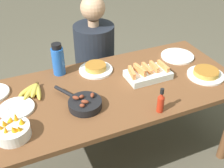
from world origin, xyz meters
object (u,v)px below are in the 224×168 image
at_px(hot_sauce_bottle, 161,102).
at_px(melon_tray, 148,74).
at_px(frittata_plate_side, 206,74).
at_px(fruit_bowl_mango, 13,131).
at_px(frittata_plate_center, 96,68).
at_px(empty_plate_far_left, 177,56).
at_px(person_figure, 95,69).
at_px(water_bottle, 58,60).
at_px(empty_plate_far_right, 17,108).
at_px(banana_bunch, 33,91).
at_px(skillet, 84,103).

bearing_deg(hot_sauce_bottle, melon_tray, 72.12).
distance_m(frittata_plate_side, fruit_bowl_mango, 1.37).
xyz_separation_m(frittata_plate_center, fruit_bowl_mango, (-0.66, -0.46, 0.02)).
bearing_deg(empty_plate_far_left, person_figure, 139.97).
xyz_separation_m(melon_tray, water_bottle, (-0.57, 0.31, 0.08)).
distance_m(fruit_bowl_mango, person_figure, 1.20).
relative_size(frittata_plate_center, person_figure, 0.22).
distance_m(frittata_plate_side, water_bottle, 1.08).
xyz_separation_m(frittata_plate_center, hot_sauce_bottle, (0.20, -0.60, 0.05)).
distance_m(frittata_plate_center, empty_plate_far_right, 0.65).
height_order(melon_tray, empty_plate_far_right, melon_tray).
bearing_deg(empty_plate_far_right, frittata_plate_center, 20.39).
xyz_separation_m(frittata_plate_center, water_bottle, (-0.26, 0.07, 0.09)).
height_order(empty_plate_far_right, person_figure, person_figure).
bearing_deg(water_bottle, person_figure, 39.13).
bearing_deg(fruit_bowl_mango, frittata_plate_center, 34.87).
xyz_separation_m(banana_bunch, fruit_bowl_mango, (-0.17, -0.36, 0.02)).
height_order(empty_plate_far_left, fruit_bowl_mango, fruit_bowl_mango).
distance_m(melon_tray, water_bottle, 0.65).
distance_m(skillet, water_bottle, 0.46).
bearing_deg(empty_plate_far_left, skillet, -161.29).
height_order(melon_tray, empty_plate_far_left, melon_tray).
distance_m(banana_bunch, melon_tray, 0.81).
height_order(melon_tray, person_figure, person_figure).
bearing_deg(person_figure, melon_tray, -74.40).
height_order(frittata_plate_side, hot_sauce_bottle, hot_sauce_bottle).
bearing_deg(frittata_plate_side, banana_bunch, 166.22).
height_order(frittata_plate_center, water_bottle, water_bottle).
height_order(banana_bunch, frittata_plate_side, frittata_plate_side).
relative_size(frittata_plate_center, frittata_plate_side, 0.95).
height_order(empty_plate_far_right, fruit_bowl_mango, fruit_bowl_mango).
height_order(skillet, frittata_plate_side, skillet).
distance_m(melon_tray, fruit_bowl_mango, 0.99).
height_order(empty_plate_far_right, water_bottle, water_bottle).
relative_size(melon_tray, frittata_plate_center, 1.24).
bearing_deg(person_figure, hot_sauce_bottle, -86.52).
bearing_deg(melon_tray, empty_plate_far_left, 24.26).
bearing_deg(melon_tray, water_bottle, 151.45).
distance_m(empty_plate_far_right, hot_sauce_bottle, 0.89).
relative_size(banana_bunch, empty_plate_far_left, 0.77).
height_order(frittata_plate_side, water_bottle, water_bottle).
bearing_deg(empty_plate_far_right, melon_tray, -0.58).
xyz_separation_m(skillet, fruit_bowl_mango, (-0.44, -0.08, 0.01)).
distance_m(frittata_plate_center, water_bottle, 0.29).
relative_size(skillet, empty_plate_far_left, 1.32).
distance_m(skillet, empty_plate_far_left, 0.95).
bearing_deg(empty_plate_far_left, frittata_plate_center, 174.32).
distance_m(water_bottle, hot_sauce_bottle, 0.81).
relative_size(frittata_plate_side, fruit_bowl_mango, 1.37).
bearing_deg(frittata_plate_center, hot_sauce_bottle, -71.87).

